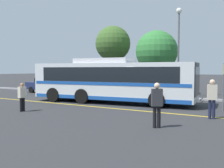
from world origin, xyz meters
TOP-DOWN VIEW (x-y plane):
  - ground_plane at (0.00, 0.00)m, footprint 220.00×220.00m
  - lane_strip_0 at (-0.89, -2.33)m, footprint 31.20×0.20m
  - curb_strip at (-0.89, 4.66)m, footprint 39.20×0.36m
  - transit_bus at (-0.91, -0.13)m, footprint 11.71×3.88m
  - parked_car_0 at (-10.49, 3.31)m, footprint 4.32×2.12m
  - parked_car_1 at (-4.80, 3.28)m, footprint 4.51×1.91m
  - pedestrian_0 at (4.64, -5.88)m, footprint 0.47×0.42m
  - pedestrian_1 at (6.14, -2.77)m, footprint 0.47×0.34m
  - pedestrian_2 at (-3.18, -5.87)m, footprint 0.22×0.42m
  - bus_stop_sign at (6.26, -0.20)m, footprint 0.08×0.40m
  - street_lamp at (1.82, 6.11)m, footprint 0.47×0.47m
  - tree_0 at (-0.47, 7.03)m, footprint 3.80×3.80m
  - tree_1 at (-5.34, 7.40)m, footprint 3.56×3.56m

SIDE VIEW (x-z plane):
  - ground_plane at x=0.00m, z-range 0.00..0.00m
  - lane_strip_0 at x=-0.89m, z-range 0.00..0.01m
  - curb_strip at x=-0.89m, z-range 0.00..0.15m
  - parked_car_1 at x=-4.80m, z-range 0.01..1.41m
  - parked_car_0 at x=-10.49m, z-range 0.02..1.47m
  - pedestrian_2 at x=-3.18m, z-range 0.10..1.66m
  - pedestrian_0 at x=4.64m, z-range 0.13..1.91m
  - pedestrian_1 at x=6.14m, z-range 0.14..1.98m
  - transit_bus at x=-0.91m, z-range 0.04..3.10m
  - bus_stop_sign at x=6.26m, z-range 0.34..2.99m
  - tree_0 at x=-0.47m, z-range 1.01..6.86m
  - tree_1 at x=-5.34m, z-range 1.56..8.27m
  - street_lamp at x=1.82m, z-range 1.37..8.77m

